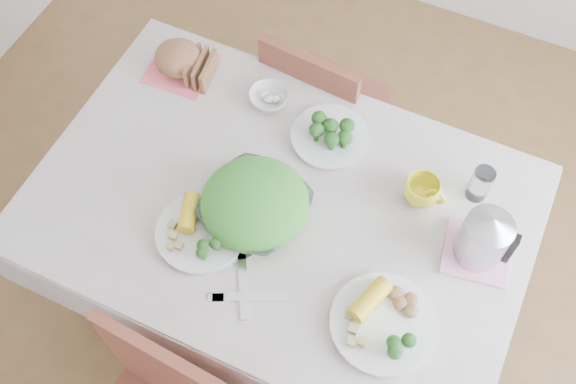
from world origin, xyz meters
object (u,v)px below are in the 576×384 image
at_px(salad_bowl, 255,208).
at_px(yellow_mug, 422,191).
at_px(chair_far, 328,98).
at_px(dinner_plate_left, 201,233).
at_px(dining_table, 280,258).
at_px(dinner_plate_right, 383,324).
at_px(electric_kettle, 486,235).

distance_m(salad_bowl, yellow_mug, 0.50).
bearing_deg(chair_far, dinner_plate_left, 90.79).
bearing_deg(dinner_plate_left, dining_table, 49.01).
bearing_deg(dinner_plate_right, salad_bowl, 160.74).
bearing_deg(electric_kettle, yellow_mug, 133.73).
distance_m(dining_table, salad_bowl, 0.43).
relative_size(yellow_mug, electric_kettle, 0.57).
height_order(yellow_mug, electric_kettle, electric_kettle).
bearing_deg(yellow_mug, salad_bowl, -148.82).
bearing_deg(dinner_plate_right, electric_kettle, 62.23).
bearing_deg(electric_kettle, dinner_plate_right, -137.52).
relative_size(dining_table, dinner_plate_right, 4.71).
bearing_deg(dinner_plate_right, yellow_mug, 95.71).
relative_size(chair_far, electric_kettle, 4.49).
distance_m(dinner_plate_left, electric_kettle, 0.82).
bearing_deg(dining_table, dinner_plate_right, -28.03).
relative_size(chair_far, dinner_plate_right, 2.94).
height_order(dining_table, yellow_mug, yellow_mug).
height_order(chair_far, dinner_plate_left, chair_far).
xyz_separation_m(salad_bowl, dinner_plate_right, (0.47, -0.16, -0.03)).
height_order(dining_table, chair_far, chair_far).
distance_m(chair_far, dinner_plate_right, 1.07).
distance_m(dinner_plate_right, electric_kettle, 0.38).
bearing_deg(salad_bowl, dinner_plate_left, -131.39).
relative_size(chair_far, salad_bowl, 2.87).
bearing_deg(dining_table, electric_kettle, 9.15).
distance_m(chair_far, electric_kettle, 0.99).
height_order(dining_table, electric_kettle, electric_kettle).
bearing_deg(salad_bowl, yellow_mug, 31.18).
relative_size(chair_far, yellow_mug, 7.88).
distance_m(dining_table, electric_kettle, 0.78).
height_order(dining_table, dinner_plate_right, dinner_plate_right).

